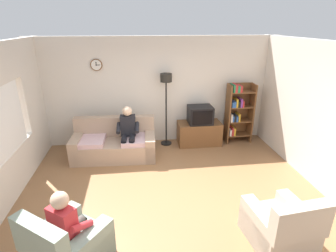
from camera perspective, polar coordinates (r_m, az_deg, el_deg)
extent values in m
plane|color=#8C603D|center=(5.01, 0.96, -15.32)|extent=(12.00, 12.00, 0.00)
cube|color=silver|center=(6.86, -2.15, 7.51)|extent=(6.20, 0.12, 2.70)
cylinder|color=brown|center=(6.68, -15.15, 12.56)|extent=(0.28, 0.03, 0.28)
cylinder|color=white|center=(6.66, -15.17, 12.54)|extent=(0.24, 0.01, 0.24)
cube|color=black|center=(6.65, -15.20, 12.78)|extent=(0.02, 0.01, 0.09)
cube|color=black|center=(6.65, -14.82, 12.55)|extent=(0.11, 0.01, 0.01)
cube|color=silver|center=(5.26, -32.37, -11.88)|extent=(0.12, 5.80, 0.80)
cube|color=silver|center=(6.68, -27.03, 5.23)|extent=(0.12, 1.10, 1.20)
cube|color=silver|center=(5.51, 31.99, 0.68)|extent=(0.12, 5.80, 2.70)
cube|color=tan|center=(6.38, -11.44, -4.93)|extent=(1.94, 0.93, 0.42)
cube|color=tan|center=(6.53, -11.39, 0.01)|extent=(1.91, 0.29, 0.48)
cube|color=tan|center=(6.30, -3.86, -4.18)|extent=(0.26, 0.85, 0.56)
cube|color=tan|center=(6.51, -18.86, -4.48)|extent=(0.26, 0.85, 0.56)
cube|color=beige|center=(6.18, -7.05, -2.88)|extent=(0.63, 0.71, 0.10)
cube|color=beige|center=(6.31, -16.17, -3.09)|extent=(0.63, 0.71, 0.10)
cube|color=brown|center=(6.97, 6.68, -1.54)|extent=(1.10, 0.56, 0.59)
cube|color=black|center=(7.19, 6.21, -0.52)|extent=(1.10, 0.04, 0.03)
cube|color=black|center=(6.77, 6.91, 2.42)|extent=(0.60, 0.48, 0.44)
cube|color=black|center=(6.54, 7.42, 1.72)|extent=(0.50, 0.01, 0.36)
cube|color=brown|center=(7.06, 12.66, 2.54)|extent=(0.04, 0.36, 1.55)
cube|color=brown|center=(7.30, 17.41, 2.69)|extent=(0.04, 0.36, 1.55)
cube|color=brown|center=(7.32, 14.59, 3.04)|extent=(0.64, 0.02, 1.55)
cube|color=brown|center=(7.37, 14.64, -1.66)|extent=(0.60, 0.34, 0.02)
cube|color=silver|center=(7.23, 12.97, -1.12)|extent=(0.05, 0.28, 0.17)
cube|color=red|center=(7.24, 13.43, -0.96)|extent=(0.05, 0.28, 0.21)
cube|color=gold|center=(7.26, 13.82, -0.92)|extent=(0.05, 0.28, 0.21)
cube|color=brown|center=(7.23, 14.93, 1.16)|extent=(0.60, 0.34, 0.02)
cube|color=silver|center=(7.09, 13.21, 1.89)|extent=(0.04, 0.28, 0.20)
cube|color=#2D59A5|center=(7.11, 13.54, 1.71)|extent=(0.03, 0.28, 0.15)
cube|color=black|center=(7.13, 13.92, 1.77)|extent=(0.05, 0.28, 0.16)
cube|color=#2D59A5|center=(7.15, 14.31, 1.73)|extent=(0.04, 0.28, 0.15)
cube|color=gold|center=(7.16, 14.74, 1.94)|extent=(0.04, 0.28, 0.20)
cube|color=brown|center=(7.11, 15.22, 4.09)|extent=(0.60, 0.34, 0.02)
cube|color=#2D59A5|center=(6.98, 13.45, 4.65)|extent=(0.04, 0.28, 0.14)
cube|color=#2D59A5|center=(7.00, 13.87, 4.71)|extent=(0.05, 0.28, 0.16)
cube|color=gold|center=(7.01, 14.31, 4.95)|extent=(0.04, 0.28, 0.21)
cube|color=black|center=(7.04, 14.73, 4.73)|extent=(0.05, 0.28, 0.16)
cube|color=#72338C|center=(7.05, 15.18, 4.97)|extent=(0.05, 0.28, 0.22)
cube|color=red|center=(7.08, 15.54, 4.78)|extent=(0.04, 0.28, 0.17)
cube|color=brown|center=(7.01, 15.53, 7.11)|extent=(0.60, 0.34, 0.02)
cube|color=#267F4C|center=(6.88, 13.74, 7.92)|extent=(0.04, 0.28, 0.19)
cube|color=red|center=(6.90, 14.18, 7.97)|extent=(0.06, 0.28, 0.20)
cube|color=#267F4C|center=(6.92, 14.67, 7.80)|extent=(0.06, 0.28, 0.16)
cube|color=red|center=(6.95, 15.13, 7.82)|extent=(0.05, 0.28, 0.16)
cylinder|color=black|center=(7.03, -0.38, -3.68)|extent=(0.28, 0.28, 0.03)
cylinder|color=black|center=(6.72, -0.40, 2.79)|extent=(0.04, 0.04, 1.70)
cylinder|color=black|center=(6.49, -0.42, 10.34)|extent=(0.28, 0.28, 0.20)
cube|color=gray|center=(4.07, -20.06, -23.65)|extent=(1.14, 1.15, 0.40)
cube|color=gray|center=(3.62, -25.69, -21.56)|extent=(0.75, 0.62, 0.50)
cube|color=gray|center=(4.21, -22.89, -20.84)|extent=(0.64, 0.76, 0.56)
cube|color=#BCAD99|center=(4.41, 22.47, -19.89)|extent=(0.88, 0.92, 0.40)
cube|color=#BCAD99|center=(3.92, 26.59, -18.03)|extent=(0.81, 0.26, 0.50)
cube|color=#BCAD99|center=(4.23, 18.92, -19.96)|extent=(0.28, 0.82, 0.56)
cube|color=#BCAD99|center=(4.53, 25.74, -17.91)|extent=(0.28, 0.82, 0.56)
cube|color=black|center=(6.18, -8.58, 0.15)|extent=(0.35, 0.22, 0.48)
sphere|color=beige|center=(6.05, -8.76, 3.20)|extent=(0.22, 0.22, 0.22)
cylinder|color=black|center=(6.09, -7.71, -2.58)|extent=(0.15, 0.39, 0.13)
cylinder|color=black|center=(6.10, -9.40, -2.62)|extent=(0.15, 0.39, 0.13)
cylinder|color=black|center=(6.04, -7.66, -5.74)|extent=(0.11, 0.11, 0.52)
cylinder|color=black|center=(6.05, -9.37, -5.78)|extent=(0.11, 0.11, 0.52)
cylinder|color=black|center=(6.08, -6.65, -0.31)|extent=(0.10, 0.33, 0.20)
cylinder|color=black|center=(6.11, -10.59, -0.42)|extent=(0.10, 0.33, 0.20)
cube|color=red|center=(3.74, -21.59, -19.01)|extent=(0.39, 0.36, 0.48)
sphere|color=#D8AD8C|center=(3.54, -22.26, -14.56)|extent=(0.22, 0.22, 0.22)
cylinder|color=#4C4742|center=(4.04, -19.82, -19.78)|extent=(0.33, 0.38, 0.13)
cylinder|color=#4C4742|center=(3.93, -17.95, -20.86)|extent=(0.33, 0.38, 0.13)
cylinder|color=#4C4742|center=(4.27, -17.42, -20.73)|extent=(0.15, 0.15, 0.40)
cylinder|color=#4C4742|center=(4.16, -15.56, -21.74)|extent=(0.15, 0.15, 0.40)
cylinder|color=red|center=(3.94, -22.46, -17.26)|extent=(0.27, 0.32, 0.20)
cylinder|color=red|center=(3.67, -18.06, -19.80)|extent=(0.27, 0.32, 0.20)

